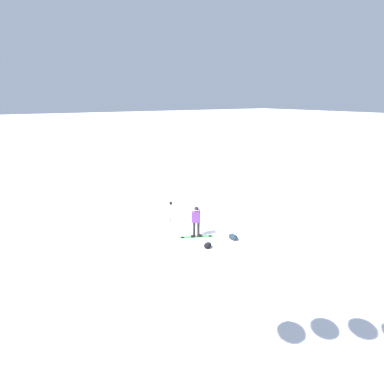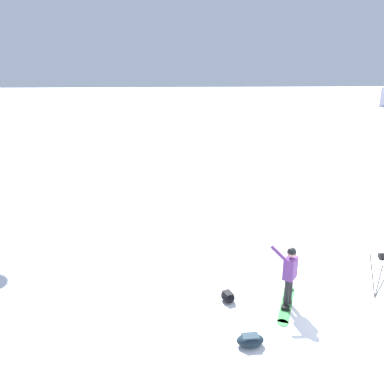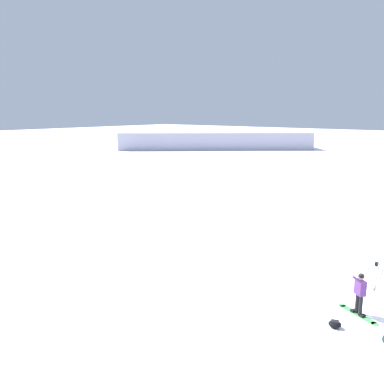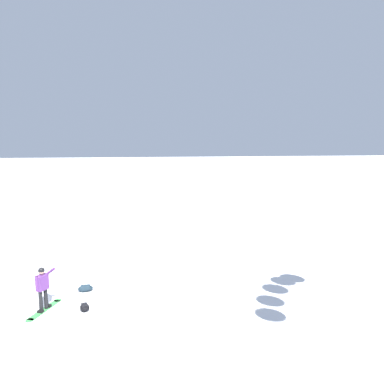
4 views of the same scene
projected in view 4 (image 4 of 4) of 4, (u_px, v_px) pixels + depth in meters
ground_plane at (26, 307)px, 12.79m from camera, size 300.00×300.00×0.00m
snowboarder at (42, 284)px, 12.40m from camera, size 0.47×0.76×1.68m
snowboard at (44, 309)px, 12.55m from camera, size 1.70×0.95×0.10m
gear_bag_large at (85, 307)px, 12.47m from camera, size 0.53×0.46×0.26m
gear_bag_small at (85, 288)px, 14.12m from camera, size 0.37×0.62×0.26m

